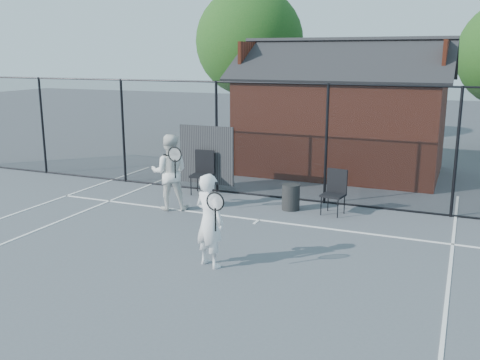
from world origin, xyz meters
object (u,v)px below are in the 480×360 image
at_px(waste_bin, 291,197).
at_px(player_back, 170,172).
at_px(clubhouse, 342,121).
at_px(chair_right, 333,193).
at_px(chair_left, 202,173).
at_px(player_front, 209,220).

bearing_deg(waste_bin, player_back, -158.12).
bearing_deg(clubhouse, chair_right, -79.25).
xyz_separation_m(player_back, waste_bin, (2.71, 1.09, -0.60)).
bearing_deg(chair_left, clubhouse, 52.49).
bearing_deg(chair_right, clubhouse, 109.76).
height_order(clubhouse, chair_left, clubhouse).
height_order(player_front, waste_bin, player_front).
relative_size(clubhouse, waste_bin, 10.41).
bearing_deg(player_front, waste_bin, 86.53).
bearing_deg(chair_left, player_back, -97.23).
bearing_deg(waste_bin, player_front, -93.47).
relative_size(player_front, waste_bin, 2.69).
bearing_deg(player_front, chair_right, 72.16).
distance_m(player_front, chair_left, 5.07).
relative_size(player_front, chair_left, 1.48).
bearing_deg(chair_right, waste_bin, -170.99).
relative_size(chair_left, chair_right, 1.10).
bearing_deg(player_front, chair_left, 118.56).
bearing_deg(player_back, clubhouse, 64.89).
relative_size(player_front, chair_right, 1.63).
relative_size(clubhouse, player_back, 3.55).
xyz_separation_m(player_front, chair_left, (-2.42, 4.44, -0.28)).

